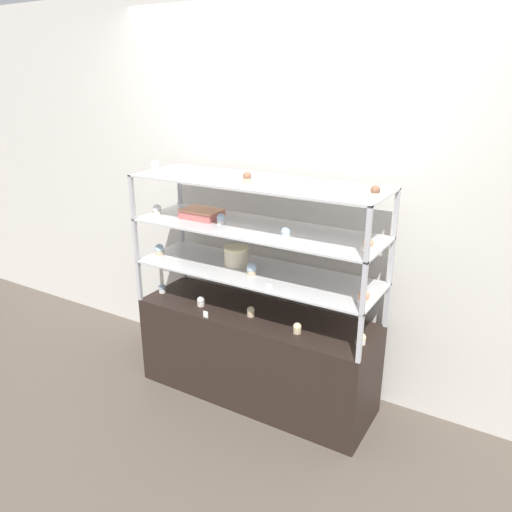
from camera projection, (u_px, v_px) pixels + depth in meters
name	position (u px, v px, depth m)	size (l,w,h in m)	color
ground_plane	(256.00, 393.00, 3.41)	(20.00, 20.00, 0.00)	brown
back_wall	(287.00, 196.00, 3.29)	(8.00, 0.05, 2.60)	silver
display_base	(256.00, 354.00, 3.30)	(1.57, 0.50, 0.61)	black
display_riser_lower	(256.00, 273.00, 3.11)	(1.57, 0.50, 0.28)	#B7B7BC
display_riser_middle	(256.00, 230.00, 3.01)	(1.57, 0.50, 0.28)	#B7B7BC
display_riser_upper	(256.00, 183.00, 2.92)	(1.57, 0.50, 0.28)	#B7B7BC
layer_cake_centerpiece	(236.00, 256.00, 3.18)	(0.16, 0.16, 0.12)	beige
sheet_cake_frosted	(201.00, 214.00, 3.19)	(0.25, 0.18, 0.06)	#C66660
cupcake_0	(162.00, 288.00, 3.48)	(0.05, 0.05, 0.07)	white
cupcake_1	(201.00, 301.00, 3.28)	(0.05, 0.05, 0.07)	beige
cupcake_2	(250.00, 311.00, 3.14)	(0.05, 0.05, 0.07)	#CCB28C
cupcake_3	(297.00, 328.00, 2.93)	(0.05, 0.05, 0.07)	#CCB28C
cupcake_4	(361.00, 339.00, 2.81)	(0.05, 0.05, 0.07)	white
price_tag_0	(206.00, 314.00, 3.12)	(0.04, 0.00, 0.04)	white
cupcake_5	(159.00, 250.00, 3.38)	(0.06, 0.06, 0.08)	#CCB28C
cupcake_6	(252.00, 269.00, 3.04)	(0.06, 0.06, 0.08)	#CCB28C
cupcake_7	(363.00, 298.00, 2.64)	(0.06, 0.06, 0.08)	white
price_tag_1	(270.00, 288.00, 2.80)	(0.04, 0.00, 0.04)	white
cupcake_8	(157.00, 209.00, 3.30)	(0.05, 0.05, 0.06)	beige
cupcake_9	(221.00, 219.00, 3.08)	(0.05, 0.05, 0.06)	white
cupcake_10	(286.00, 233.00, 2.80)	(0.05, 0.05, 0.06)	white
cupcake_11	(368.00, 244.00, 2.61)	(0.05, 0.05, 0.06)	beige
price_tag_2	(260.00, 238.00, 2.74)	(0.04, 0.00, 0.04)	white
cupcake_12	(155.00, 166.00, 3.22)	(0.05, 0.05, 0.06)	white
cupcake_13	(247.00, 177.00, 2.84)	(0.05, 0.05, 0.06)	#CCB28C
cupcake_14	(375.00, 192.00, 2.49)	(0.05, 0.05, 0.06)	beige
price_tag_3	(296.00, 191.00, 2.54)	(0.04, 0.00, 0.04)	white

